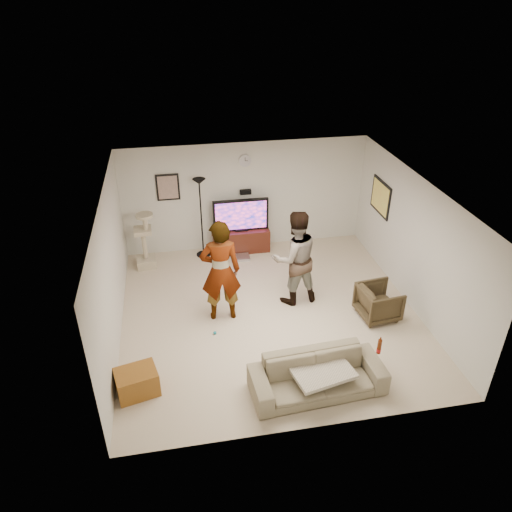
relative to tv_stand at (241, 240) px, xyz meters
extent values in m
cube|color=#C6B297|center=(0.14, -2.50, -0.28)|extent=(5.50, 5.50, 0.02)
cube|color=white|center=(0.14, -2.50, 2.24)|extent=(5.50, 5.50, 0.02)
cube|color=silver|center=(0.14, 0.25, 0.98)|extent=(5.50, 0.04, 2.50)
cube|color=silver|center=(0.14, -5.25, 0.98)|extent=(5.50, 0.04, 2.50)
cube|color=silver|center=(-2.61, -2.50, 0.98)|extent=(0.04, 5.50, 2.50)
cube|color=silver|center=(2.89, -2.50, 0.98)|extent=(0.04, 5.50, 2.50)
cylinder|color=white|center=(0.14, 0.22, 1.83)|extent=(0.26, 0.04, 0.26)
cube|color=black|center=(0.14, 0.19, 1.11)|extent=(0.25, 0.10, 0.10)
cube|color=gray|center=(-1.56, 0.23, 1.33)|extent=(0.42, 0.03, 0.52)
cube|color=#F7D05A|center=(2.87, -0.90, 1.23)|extent=(0.03, 0.78, 0.62)
cube|color=#3A160E|center=(0.00, 0.00, 0.00)|extent=(1.29, 0.45, 0.54)
cube|color=silver|center=(-0.08, -0.40, -0.23)|extent=(0.40, 0.30, 0.07)
cube|color=black|center=(0.00, 0.00, 0.64)|extent=(1.26, 0.08, 0.74)
cube|color=#F94281|center=(0.00, -0.04, 0.64)|extent=(1.15, 0.01, 0.66)
cylinder|color=black|center=(-0.89, -0.06, 0.66)|extent=(0.32, 0.32, 1.85)
cube|color=tan|center=(-2.17, -0.32, 0.37)|extent=(0.43, 0.43, 1.29)
imported|color=#9E9E9E|center=(-0.74, -2.44, 0.73)|extent=(0.74, 0.50, 1.99)
imported|color=navy|center=(0.70, -2.15, 0.69)|extent=(1.02, 0.85, 1.91)
imported|color=#786F57|center=(0.46, -4.57, 0.03)|extent=(2.09, 0.93, 0.60)
cube|color=beige|center=(0.51, -4.57, 0.14)|extent=(1.03, 0.88, 0.06)
cylinder|color=#5C220A|center=(1.40, -4.57, 0.45)|extent=(0.06, 0.06, 0.25)
imported|color=#352B1A|center=(2.12, -2.97, 0.06)|extent=(0.78, 0.76, 0.65)
cube|color=brown|center=(-2.26, -4.11, -0.06)|extent=(0.71, 0.59, 0.41)
sphere|color=#187886|center=(-0.94, -2.94, -0.24)|extent=(0.06, 0.06, 0.06)
camera|label=1|loc=(-1.44, -9.72, 5.29)|focal=33.78mm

